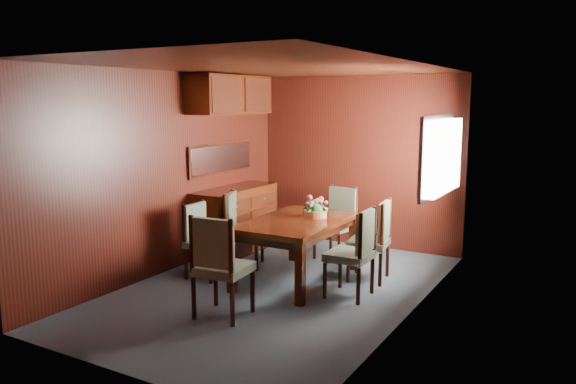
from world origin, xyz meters
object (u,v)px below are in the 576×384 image
Objects in this scene: sideboard at (235,221)px; chair_right_near at (356,248)px; dining_table at (296,228)px; flower_centerpiece at (315,205)px; chair_left_near at (202,236)px; chair_head at (219,261)px.

chair_right_near is (2.10, -0.80, 0.08)m from sideboard.
chair_right_near is (0.81, -0.18, -0.08)m from dining_table.
chair_right_near is 3.29× the size of flower_centerpiece.
chair_left_near is 0.87× the size of chair_head.
sideboard is 0.91× the size of dining_table.
dining_table is at bearing -25.67° from sideboard.
chair_right_near is 0.94× the size of chair_head.
dining_table is 5.32× the size of flower_centerpiece.
sideboard is at bearing 115.60° from chair_head.
dining_table is at bearing 81.15° from chair_head.
dining_table is 1.62× the size of chair_right_near.
chair_right_near is at bearing -20.84° from sideboard.
chair_left_near is 1.37m from flower_centerpiece.
chair_right_near is 1.49m from chair_head.
chair_right_near reaches higher than dining_table.
flower_centerpiece is (0.20, 1.60, 0.29)m from chair_head.
sideboard is at bearing -168.44° from chair_left_near.
chair_left_near is at bearing -76.03° from sideboard.
chair_right_near reaches higher than chair_left_near.
chair_left_near is 1.86m from chair_right_near.
chair_left_near is 3.05× the size of flower_centerpiece.
sideboard is at bearing 68.51° from chair_right_near.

